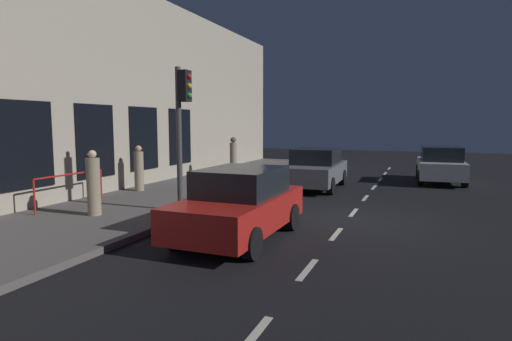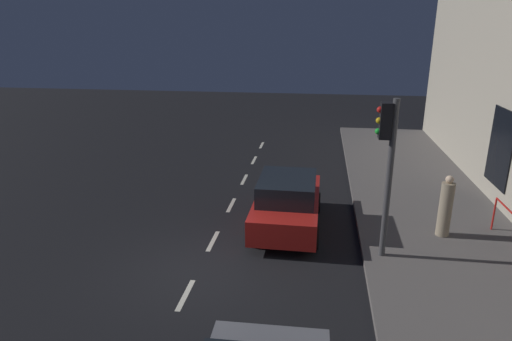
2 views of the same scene
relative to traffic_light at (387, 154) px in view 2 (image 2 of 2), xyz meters
The scene contains 6 objects.
ground_plane 5.32m from the traffic_light, 164.70° to the right, with size 60.00×60.00×0.00m, color black.
sidewalk 3.53m from the traffic_light, 32.27° to the right, with size 4.50×32.00×0.15m.
lane_centre_line 5.63m from the traffic_light, 153.30° to the right, with size 0.12×27.20×0.01m.
traffic_light is the anchor object (origin of this frame).
parked_car_1 3.52m from the traffic_light, 146.66° to the left, with size 1.93×4.00×1.58m.
pedestrian_2 2.99m from the traffic_light, 36.12° to the left, with size 0.45×0.45×1.73m.
Camera 2 is at (2.73, -9.11, 5.65)m, focal length 31.05 mm.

